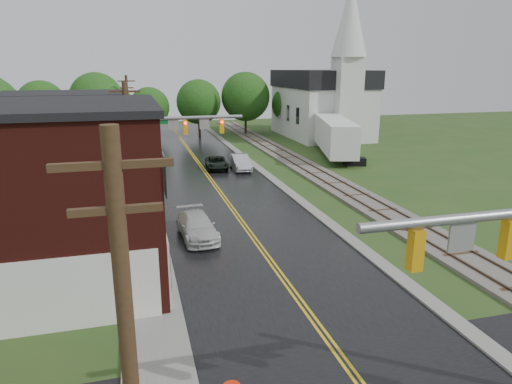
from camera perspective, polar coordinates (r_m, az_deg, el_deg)
name	(u,v)px	position (r m, az deg, el deg)	size (l,w,h in m)	color
main_road	(216,187)	(38.78, -5.02, 0.64)	(10.00, 90.00, 0.02)	black
curb_right	(261,171)	(44.70, 0.66, 2.67)	(0.80, 70.00, 0.12)	gray
sidewalk_left	(143,210)	(33.43, -13.99, -2.18)	(2.40, 50.00, 0.12)	gray
yellow_house	(67,167)	(33.92, -22.51, 2.94)	(8.00, 7.00, 6.40)	tan
darkred_building	(93,156)	(42.79, -19.65, 4.21)	(7.00, 6.00, 4.40)	#3F0F0C
church	(325,96)	(66.34, 8.61, 11.74)	(10.40, 18.40, 20.00)	silver
railroad	(305,167)	(46.11, 6.18, 3.11)	(3.20, 80.00, 0.30)	#59544C
traffic_signal_far	(175,135)	(34.43, -10.04, 7.05)	(7.34, 0.43, 7.20)	gray
utility_pole_a	(130,377)	(8.63, -15.42, -21.39)	(1.80, 0.28, 9.00)	#382616
utility_pole_b	(129,152)	(29.41, -15.59, 4.82)	(1.80, 0.28, 9.00)	#382616
utility_pole_c	(129,116)	(51.22, -15.61, 9.09)	(1.80, 0.28, 9.00)	#382616
tree_left_c	(52,125)	(47.73, -24.14, 7.65)	(6.00, 6.00, 7.65)	black
tree_left_e	(109,114)	(53.15, -17.85, 9.23)	(6.40, 6.40, 8.16)	black
suv_dark	(217,163)	(45.52, -4.96, 3.63)	(2.03, 4.39, 1.22)	black
sedan_silver	(240,162)	(44.99, -2.01, 3.72)	(1.59, 4.56, 1.50)	#B5B5BA
pickup_white	(197,226)	(27.26, -7.38, -4.30)	(1.96, 4.83, 1.40)	silver
semi_trailer	(335,135)	(52.29, 9.84, 7.05)	(6.46, 13.85, 4.19)	black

